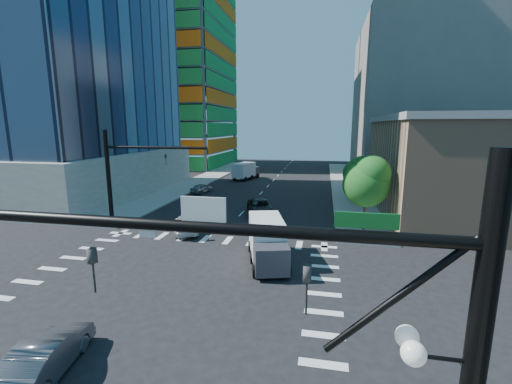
# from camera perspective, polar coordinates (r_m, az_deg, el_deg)

# --- Properties ---
(ground) EXTENTS (160.00, 160.00, 0.00)m
(ground) POSITION_cam_1_polar(r_m,az_deg,el_deg) (21.76, -14.14, -15.24)
(ground) COLOR black
(ground) RESTS_ON ground
(road_markings) EXTENTS (20.00, 20.00, 0.01)m
(road_markings) POSITION_cam_1_polar(r_m,az_deg,el_deg) (21.76, -14.14, -15.22)
(road_markings) COLOR silver
(road_markings) RESTS_ON ground
(sidewalk_ne) EXTENTS (5.00, 60.00, 0.15)m
(sidewalk_ne) POSITION_cam_1_polar(r_m,az_deg,el_deg) (58.42, 14.85, 1.29)
(sidewalk_ne) COLOR gray
(sidewalk_ne) RESTS_ON ground
(sidewalk_nw) EXTENTS (5.00, 60.00, 0.15)m
(sidewalk_nw) POSITION_cam_1_polar(r_m,az_deg,el_deg) (62.05, -8.86, 2.08)
(sidewalk_nw) COLOR gray
(sidewalk_nw) RESTS_ON ground
(construction_building) EXTENTS (25.16, 34.50, 70.60)m
(construction_building) POSITION_cam_1_polar(r_m,az_deg,el_deg) (88.61, -13.85, 20.46)
(construction_building) COLOR gray
(construction_building) RESTS_ON ground
(commercial_building) EXTENTS (20.50, 22.50, 10.60)m
(commercial_building) POSITION_cam_1_polar(r_m,az_deg,el_deg) (42.95, 33.56, 3.55)
(commercial_building) COLOR tan
(commercial_building) RESTS_ON ground
(bg_building_ne) EXTENTS (24.00, 30.00, 28.00)m
(bg_building_ne) POSITION_cam_1_polar(r_m,az_deg,el_deg) (74.94, 26.14, 13.30)
(bg_building_ne) COLOR slate
(bg_building_ne) RESTS_ON ground
(signal_mast_se) EXTENTS (10.51, 2.48, 9.00)m
(signal_mast_se) POSITION_cam_1_polar(r_m,az_deg,el_deg) (7.74, 25.56, -25.50)
(signal_mast_se) COLOR black
(signal_mast_se) RESTS_ON sidewalk_se
(signal_mast_nw) EXTENTS (10.20, 0.40, 9.00)m
(signal_mast_nw) POSITION_cam_1_polar(r_m,az_deg,el_deg) (34.78, -21.42, 3.60)
(signal_mast_nw) COLOR black
(signal_mast_nw) RESTS_ON sidewalk_nw
(tree_south) EXTENTS (4.16, 4.16, 6.82)m
(tree_south) POSITION_cam_1_polar(r_m,az_deg,el_deg) (32.04, 18.16, 1.78)
(tree_south) COLOR #382316
(tree_south) RESTS_ON sidewalk_ne
(tree_north) EXTENTS (3.54, 3.52, 5.78)m
(tree_north) POSITION_cam_1_polar(r_m,az_deg,el_deg) (43.99, 16.71, 3.29)
(tree_north) COLOR #382316
(tree_north) RESTS_ON sidewalk_ne
(car_nb_far) EXTENTS (4.02, 6.15, 1.57)m
(car_nb_far) POSITION_cam_1_polar(r_m,az_deg,el_deg) (37.35, 0.68, -2.53)
(car_nb_far) COLOR black
(car_nb_far) RESTS_ON ground
(car_sb_near) EXTENTS (4.06, 5.69, 1.53)m
(car_sb_near) POSITION_cam_1_polar(r_m,az_deg,el_deg) (31.82, -11.53, -5.19)
(car_sb_near) COLOR silver
(car_sb_near) RESTS_ON ground
(car_sb_mid) EXTENTS (2.63, 4.19, 1.33)m
(car_sb_mid) POSITION_cam_1_polar(r_m,az_deg,el_deg) (50.02, -9.03, 0.64)
(car_sb_mid) COLOR #9C9EA3
(car_sb_mid) RESTS_ON ground
(car_sb_cross) EXTENTS (2.47, 4.87, 1.53)m
(car_sb_cross) POSITION_cam_1_polar(r_m,az_deg,el_deg) (16.72, -31.57, -22.23)
(car_sb_cross) COLOR #525258
(car_sb_cross) RESTS_ON ground
(box_truck_near) EXTENTS (3.89, 6.17, 3.00)m
(box_truck_near) POSITION_cam_1_polar(r_m,az_deg,el_deg) (24.05, 1.99, -8.88)
(box_truck_near) COLOR black
(box_truck_near) RESTS_ON ground
(box_truck_far) EXTENTS (3.95, 6.25, 3.04)m
(box_truck_far) POSITION_cam_1_polar(r_m,az_deg,el_deg) (61.90, -1.59, 3.37)
(box_truck_far) COLOR black
(box_truck_far) RESTS_ON ground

